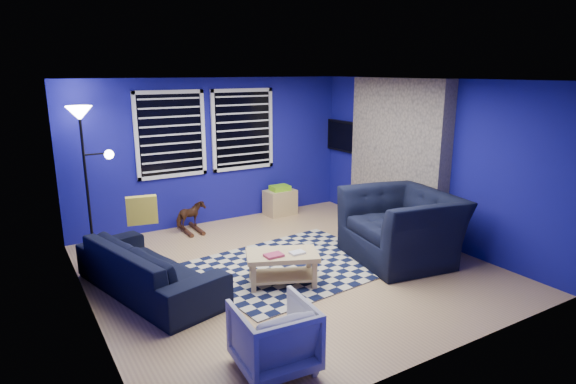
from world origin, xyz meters
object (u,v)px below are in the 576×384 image
object	(u,v)px
coffee_table	(282,262)
cabinet	(280,202)
armchair_big	(401,226)
sofa	(149,267)
floor_lamp	(83,134)
rocking_horse	(191,215)
tv	(344,137)
armchair_bent	(274,336)

from	to	relation	value
coffee_table	cabinet	xyz separation A→B (m)	(1.51, 2.64, -0.06)
coffee_table	armchair_big	bearing A→B (deg)	-3.85
sofa	floor_lamp	distance (m)	2.34
rocking_horse	coffee_table	world-z (taller)	rocking_horse
armchair_big	floor_lamp	size ratio (longest dim) A/B	0.69
sofa	armchair_big	distance (m)	3.44
coffee_table	sofa	bearing A→B (deg)	155.67
cabinet	rocking_horse	bearing A→B (deg)	179.40
tv	armchair_big	distance (m)	2.83
sofa	armchair_bent	size ratio (longest dim) A/B	3.13
coffee_table	floor_lamp	bearing A→B (deg)	125.91
sofa	tv	bearing A→B (deg)	-82.93
rocking_horse	armchair_bent	bearing A→B (deg)	150.86
armchair_big	cabinet	distance (m)	2.80
armchair_bent	cabinet	size ratio (longest dim) A/B	1.20
tv	rocking_horse	distance (m)	3.24
armchair_bent	coffee_table	xyz separation A→B (m)	(0.95, 1.46, -0.01)
rocking_horse	coffee_table	xyz separation A→B (m)	(0.26, -2.55, 0.02)
armchair_bent	coffee_table	bearing A→B (deg)	-118.40
coffee_table	floor_lamp	distance (m)	3.39
coffee_table	cabinet	distance (m)	3.04
sofa	rocking_horse	size ratio (longest dim) A/B	4.27
floor_lamp	rocking_horse	bearing A→B (deg)	2.64
rocking_horse	cabinet	xyz separation A→B (m)	(1.77, 0.09, -0.04)
armchair_big	floor_lamp	bearing A→B (deg)	-115.92
tv	cabinet	bearing A→B (deg)	168.86
tv	rocking_horse	world-z (taller)	tv
armchair_big	sofa	bearing A→B (deg)	-93.84
sofa	cabinet	xyz separation A→B (m)	(2.98, 1.98, -0.07)
coffee_table	floor_lamp	size ratio (longest dim) A/B	0.47
tv	armchair_big	bearing A→B (deg)	-109.74
armchair_big	cabinet	world-z (taller)	armchair_big
armchair_big	armchair_bent	size ratio (longest dim) A/B	2.15
cabinet	coffee_table	bearing A→B (deg)	-123.20
sofa	armchair_bent	world-z (taller)	sofa
rocking_horse	cabinet	bearing A→B (deg)	-106.57
cabinet	floor_lamp	bearing A→B (deg)	179.28
tv	floor_lamp	distance (m)	4.59
tv	floor_lamp	xyz separation A→B (m)	(-4.57, 0.09, 0.35)
rocking_horse	sofa	bearing A→B (deg)	127.85
armchair_big	tv	bearing A→B (deg)	169.73
sofa	armchair_bent	distance (m)	2.19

